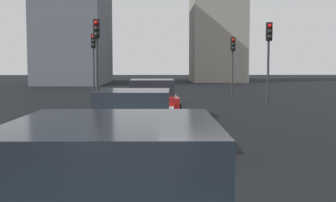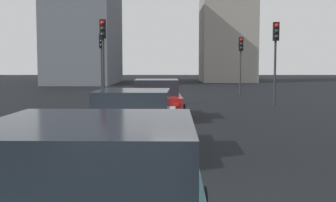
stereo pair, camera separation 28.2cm
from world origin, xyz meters
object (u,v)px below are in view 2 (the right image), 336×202
at_px(traffic_light_near_left, 101,52).
at_px(traffic_light_far_left, 103,44).
at_px(car_red_right_lead, 157,99).
at_px(traffic_light_far_right, 276,46).
at_px(car_silver_right_second, 134,122).
at_px(traffic_light_near_right, 241,54).

relative_size(traffic_light_near_left, traffic_light_far_left, 0.96).
relative_size(car_red_right_lead, traffic_light_far_right, 1.03).
height_order(car_red_right_lead, traffic_light_far_left, traffic_light_far_left).
bearing_deg(car_silver_right_second, traffic_light_far_right, -25.76).
distance_m(car_silver_right_second, traffic_light_near_left, 18.71).
relative_size(car_silver_right_second, traffic_light_far_left, 1.00).
xyz_separation_m(car_silver_right_second, traffic_light_far_right, (11.38, -6.05, 2.24)).
distance_m(traffic_light_near_left, traffic_light_far_left, 7.50).
bearing_deg(traffic_light_near_left, traffic_light_far_right, 48.76).
bearing_deg(traffic_light_near_right, traffic_light_far_left, -46.75).
bearing_deg(traffic_light_far_right, traffic_light_near_right, -177.74).
bearing_deg(car_silver_right_second, traffic_light_far_left, 14.25).
bearing_deg(traffic_light_far_right, car_silver_right_second, -29.26).
bearing_deg(traffic_light_near_right, traffic_light_far_right, 1.33).
bearing_deg(traffic_light_near_left, car_silver_right_second, 5.36).
xyz_separation_m(traffic_light_near_left, traffic_light_far_right, (-6.87, -9.57, 0.07)).
bearing_deg(traffic_light_far_left, car_silver_right_second, 12.95).
bearing_deg(traffic_light_far_left, traffic_light_near_right, 136.38).
bearing_deg(car_red_right_lead, traffic_light_near_left, 17.37).
distance_m(car_red_right_lead, car_silver_right_second, 6.75).
bearing_deg(traffic_light_near_right, car_silver_right_second, -18.69).
bearing_deg(traffic_light_far_left, traffic_light_far_right, 94.55).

